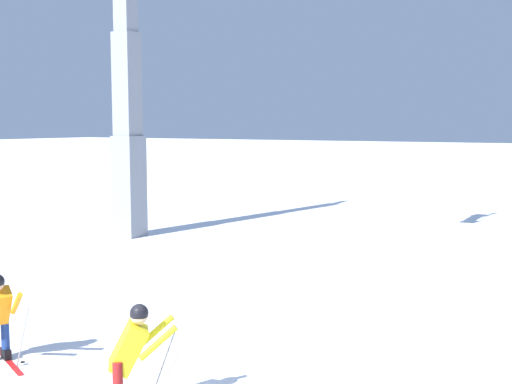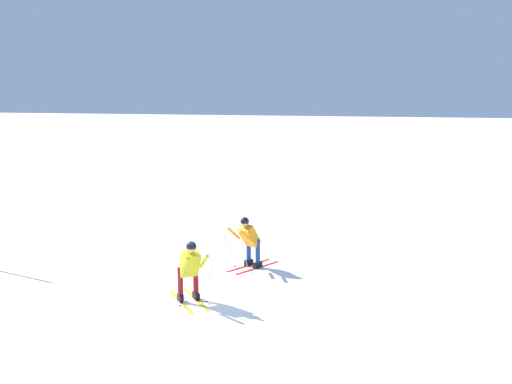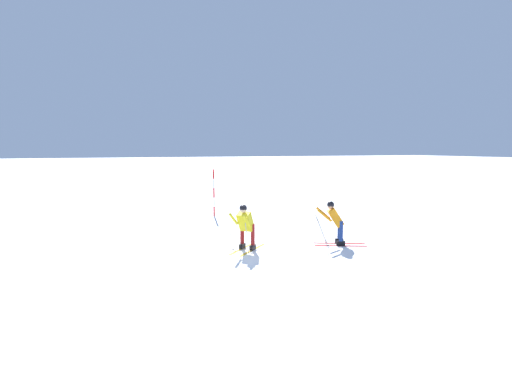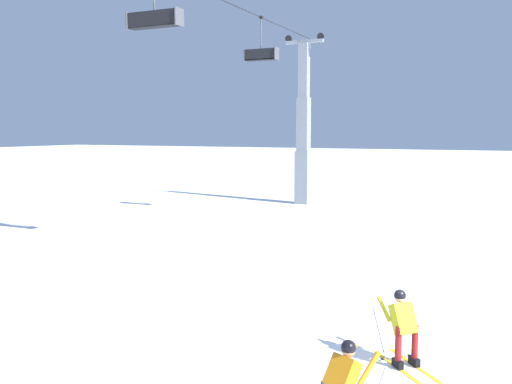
{
  "view_description": "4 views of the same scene",
  "coord_description": "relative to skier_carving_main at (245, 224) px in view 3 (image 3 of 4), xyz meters",
  "views": [
    {
      "loc": [
        5.5,
        -5.66,
        3.82
      ],
      "look_at": [
        0.16,
        3.44,
        2.71
      ],
      "focal_mm": 45.36,
      "sensor_mm": 36.0,
      "label": 1
    },
    {
      "loc": [
        12.16,
        6.14,
        4.83
      ],
      "look_at": [
        0.66,
        2.31,
        2.85
      ],
      "focal_mm": 41.35,
      "sensor_mm": 36.0,
      "label": 2
    },
    {
      "loc": [
        4.16,
        12.18,
        3.3
      ],
      "look_at": [
        0.2,
        1.91,
        2.07
      ],
      "focal_mm": 27.6,
      "sensor_mm": 36.0,
      "label": 3
    },
    {
      "loc": [
        -11.11,
        -1.44,
        4.77
      ],
      "look_at": [
        -0.77,
        3.4,
        3.49
      ],
      "focal_mm": 38.8,
      "sensor_mm": 36.0,
      "label": 4
    }
  ],
  "objects": [
    {
      "name": "skier_carving_main",
      "position": [
        0.0,
        0.0,
        0.0
      ],
      "size": [
        1.61,
        1.56,
        1.65
      ],
      "color": "yellow",
      "rests_on": "ground_plane"
    },
    {
      "name": "trail_marker_pole",
      "position": [
        -0.75,
        -6.66,
        0.34
      ],
      "size": [
        0.07,
        0.28,
        2.27
      ],
      "color": "red",
      "rests_on": "ground_plane"
    },
    {
      "name": "ground_plane",
      "position": [
        -0.02,
        -0.46,
        -0.88
      ],
      "size": [
        260.0,
        260.0,
        0.0
      ],
      "primitive_type": "plane",
      "color": "white"
    },
    {
      "name": "skier_distant_uphill",
      "position": [
        -3.11,
        0.38,
        -0.01
      ],
      "size": [
        1.81,
        1.24,
        1.65
      ],
      "color": "red",
      "rests_on": "ground_plane"
    }
  ]
}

